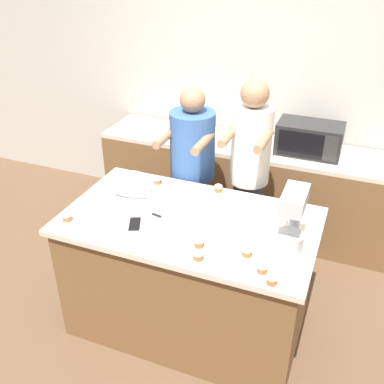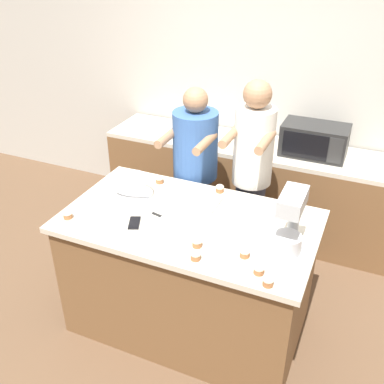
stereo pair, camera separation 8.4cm
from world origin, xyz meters
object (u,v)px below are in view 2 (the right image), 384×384
object	(u,v)px
knife	(163,217)
cupcake_8	(245,252)
stand_mixer	(290,227)
cupcake_3	(220,188)
mixing_bowl	(130,187)
cupcake_7	(68,214)
person_left	(195,180)
cupcake_6	(268,281)
cupcake_5	(196,255)
baking_tray	(188,201)
cupcake_1	(160,179)
cupcake_4	(197,242)
cell_phone	(134,223)
person_right	(251,183)
cupcake_2	(290,213)
microwave_oven	(314,140)
cupcake_0	(259,269)

from	to	relation	value
knife	cupcake_8	size ratio (longest dim) A/B	3.54
stand_mixer	cupcake_3	world-z (taller)	stand_mixer
mixing_bowl	cupcake_7	bearing A→B (deg)	-121.62
person_left	cupcake_6	world-z (taller)	person_left
person_left	cupcake_5	xyz separation A→B (m)	(0.46, -1.05, 0.13)
baking_tray	cupcake_1	bearing A→B (deg)	149.58
baking_tray	knife	xyz separation A→B (m)	(-0.07, -0.24, -0.02)
cupcake_5	cupcake_7	size ratio (longest dim) A/B	1.00
mixing_bowl	cupcake_3	world-z (taller)	mixing_bowl
cupcake_4	person_left	bearing A→B (deg)	113.96
cell_phone	person_right	bearing A→B (deg)	58.89
baking_tray	cell_phone	world-z (taller)	baking_tray
cupcake_2	cupcake_6	world-z (taller)	same
cupcake_3	baking_tray	bearing A→B (deg)	-121.79
cupcake_2	cupcake_3	world-z (taller)	same
baking_tray	microwave_oven	bearing A→B (deg)	63.32
person_left	cell_phone	xyz separation A→B (m)	(-0.06, -0.87, 0.10)
person_left	microwave_oven	xyz separation A→B (m)	(0.80, 0.77, 0.19)
mixing_bowl	cupcake_8	world-z (taller)	mixing_bowl
mixing_bowl	cupcake_3	size ratio (longest dim) A/B	4.39
mixing_bowl	cupcake_0	bearing A→B (deg)	-22.20
microwave_oven	cupcake_6	world-z (taller)	microwave_oven
person_left	cupcake_8	xyz separation A→B (m)	(0.71, -0.91, 0.13)
baking_tray	cupcake_6	xyz separation A→B (m)	(0.74, -0.61, 0.01)
person_left	cupcake_6	size ratio (longest dim) A/B	26.10
stand_mixer	cupcake_2	bearing A→B (deg)	100.77
cupcake_1	mixing_bowl	bearing A→B (deg)	-107.06
mixing_bowl	cupcake_2	distance (m)	1.12
cupcake_3	cupcake_4	size ratio (longest dim) A/B	1.00
cupcake_0	cupcake_6	size ratio (longest dim) A/B	1.00
mixing_bowl	cupcake_7	size ratio (longest dim) A/B	4.39
cell_phone	cupcake_8	xyz separation A→B (m)	(0.77, -0.04, 0.02)
baking_tray	cell_phone	size ratio (longest dim) A/B	2.63
baking_tray	cupcake_6	size ratio (longest dim) A/B	6.82
cupcake_2	cupcake_5	bearing A→B (deg)	-120.50
cupcake_5	microwave_oven	bearing A→B (deg)	79.44
cupcake_5	cupcake_6	xyz separation A→B (m)	(0.44, -0.05, 0.00)
cell_phone	cupcake_2	world-z (taller)	cupcake_2
cupcake_6	cupcake_8	size ratio (longest dim) A/B	1.00
baking_tray	cupcake_6	world-z (taller)	cupcake_6
cell_phone	stand_mixer	bearing A→B (deg)	5.81
person_right	cupcake_1	bearing A→B (deg)	-153.81
cell_phone	cupcake_1	size ratio (longest dim) A/B	2.59
stand_mixer	cupcake_6	distance (m)	0.36
cupcake_8	cupcake_4	bearing A→B (deg)	-176.00
cupcake_4	cupcake_8	size ratio (longest dim) A/B	1.00
person_right	cupcake_4	size ratio (longest dim) A/B	27.89
cupcake_3	cupcake_5	world-z (taller)	same
cupcake_4	cupcake_6	bearing A→B (deg)	-19.11
person_left	cupcake_8	distance (m)	1.16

